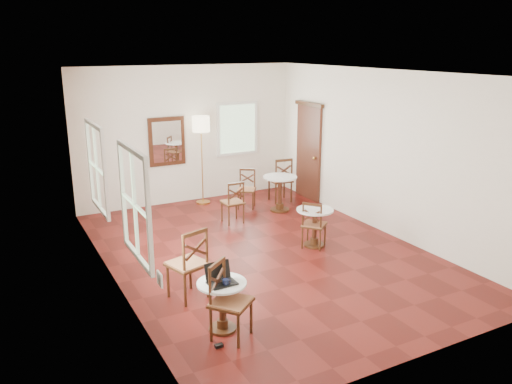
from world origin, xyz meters
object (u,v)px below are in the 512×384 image
floor_lamp (201,130)px  laptop (220,278)px  chair_back_a (281,180)px  cafe_table_mid (315,223)px  mouse (226,284)px  chair_near_b (229,301)px  water_glass (221,280)px  cafe_table_back (280,190)px  cafe_table_near (222,301)px  navy_mug (226,282)px  chair_mid_b (314,225)px  chair_mid_a (233,202)px  chair_near_a (188,264)px  power_adapter (219,346)px  chair_back_b (247,189)px

floor_lamp → laptop: bearing=-110.0°
chair_back_a → floor_lamp: floor_lamp is taller
cafe_table_mid → mouse: 3.19m
chair_near_b → water_glass: chair_near_b is taller
cafe_table_mid → cafe_table_back: bearing=76.5°
cafe_table_near → navy_mug: size_ratio=6.06×
chair_mid_b → laptop: laptop is taller
chair_mid_a → chair_back_a: 1.77m
cafe_table_back → navy_mug: 4.94m
laptop → navy_mug: laptop is taller
chair_near_a → navy_mug: size_ratio=9.73×
chair_near_a → chair_near_b: (0.07, -1.17, -0.04)m
floor_lamp → navy_mug: size_ratio=18.23×
chair_near_b → water_glass: size_ratio=9.48×
cafe_table_back → chair_mid_a: size_ratio=0.88×
cafe_table_mid → chair_back_a: (0.85, 2.59, 0.08)m
cafe_table_back → chair_near_a: 4.19m
laptop → water_glass: 0.04m
water_glass → laptop: bearing=81.0°
cafe_table_mid → cafe_table_back: (0.48, 2.00, 0.05)m
cafe_table_near → chair_mid_a: 4.01m
cafe_table_near → chair_mid_b: (2.53, 1.73, 0.02)m
cafe_table_mid → chair_near_a: bearing=-163.3°
cafe_table_mid → chair_back_a: bearing=71.9°
chair_mid_a → floor_lamp: bearing=-89.8°
chair_near_a → mouse: chair_near_a is taller
chair_back_a → navy_mug: chair_back_a is taller
chair_near_a → chair_mid_b: (2.59, 0.75, -0.10)m
cafe_table_back → water_glass: cafe_table_back is taller
cafe_table_back → chair_near_b: 5.00m
cafe_table_near → power_adapter: cafe_table_near is taller
chair_near_b → chair_back_b: chair_near_b is taller
chair_back_b → chair_back_a: bearing=37.9°
chair_near_b → power_adapter: (-0.21, -0.15, -0.46)m
chair_mid_a → chair_mid_b: (0.68, -1.82, -0.01)m
chair_back_b → floor_lamp: 1.60m
chair_mid_a → mouse: (-1.85, -3.66, 0.23)m
cafe_table_near → navy_mug: bearing=-85.4°
cafe_table_mid → laptop: (-2.59, -1.77, 0.28)m
chair_near_a → chair_back_b: chair_near_a is taller
cafe_table_mid → chair_mid_b: (-0.05, -0.04, -0.00)m
cafe_table_near → chair_back_a: (3.42, 4.37, 0.10)m
water_glass → chair_near_a: bearing=92.1°
cafe_table_mid → water_glass: size_ratio=6.73×
cafe_table_back → chair_mid_b: 2.12m
cafe_table_near → water_glass: size_ratio=6.39×
chair_near_a → navy_mug: chair_near_a is taller
cafe_table_near → chair_near_a: bearing=93.4°
cafe_table_back → chair_mid_a: bearing=-169.3°
cafe_table_mid → chair_back_b: chair_back_b is taller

